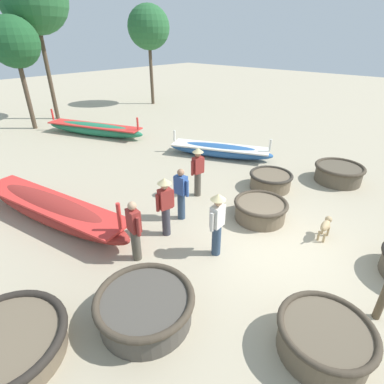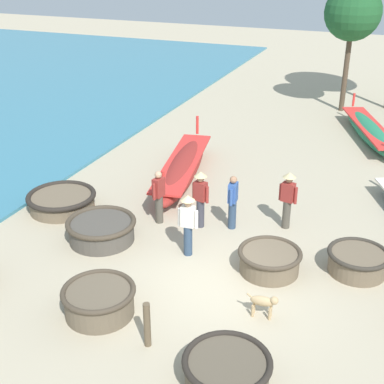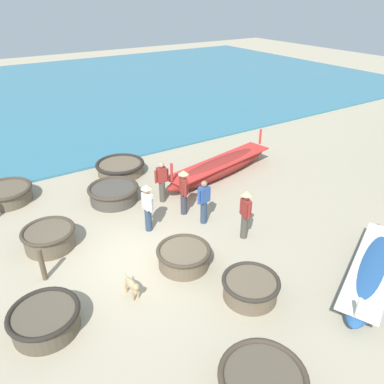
% 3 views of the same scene
% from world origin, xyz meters
% --- Properties ---
extents(ground_plane, '(80.00, 80.00, 0.00)m').
position_xyz_m(ground_plane, '(0.00, 0.00, 0.00)').
color(ground_plane, tan).
extents(coracle_beside_post, '(1.87, 1.87, 0.61)m').
position_xyz_m(coracle_beside_post, '(-3.61, 0.77, 0.33)').
color(coracle_beside_post, '#4C473F').
rests_on(coracle_beside_post, ground).
extents(coracle_center, '(1.63, 1.63, 0.59)m').
position_xyz_m(coracle_center, '(1.14, -2.86, 0.32)').
color(coracle_center, brown).
rests_on(coracle_center, ground).
extents(coracle_nearest, '(1.48, 1.48, 0.57)m').
position_xyz_m(coracle_nearest, '(2.89, 1.76, 0.31)').
color(coracle_nearest, brown).
rests_on(coracle_nearest, ground).
extents(coracle_far_left, '(2.05, 2.05, 0.52)m').
position_xyz_m(coracle_far_left, '(-5.66, 1.92, 0.29)').
color(coracle_far_left, brown).
rests_on(coracle_far_left, ground).
extents(coracle_far_right, '(1.55, 1.55, 0.58)m').
position_xyz_m(coracle_far_right, '(0.91, 1.00, 0.31)').
color(coracle_far_right, brown).
rests_on(coracle_far_right, ground).
extents(coracle_weathered, '(1.60, 1.60, 0.64)m').
position_xyz_m(coracle_weathered, '(-2.04, -1.95, 0.34)').
color(coracle_weathered, brown).
rests_on(coracle_weathered, ground).
extents(long_boat_blue_hull, '(2.08, 5.88, 1.39)m').
position_xyz_m(long_boat_blue_hull, '(-3.19, 5.34, 0.40)').
color(long_boat_blue_hull, maroon).
rests_on(long_boat_blue_hull, ground).
extents(long_boat_ochre_hull, '(2.96, 5.77, 1.18)m').
position_xyz_m(long_boat_ochre_hull, '(2.21, 11.87, 0.34)').
color(long_boat_ochre_hull, '#237551').
rests_on(long_boat_ochre_hull, ground).
extents(fisherman_hauling, '(0.52, 0.36, 1.67)m').
position_xyz_m(fisherman_hauling, '(0.79, 3.31, 0.96)').
color(fisherman_hauling, '#4C473D').
rests_on(fisherman_hauling, ground).
extents(fisherman_standing_left, '(0.53, 0.36, 1.67)m').
position_xyz_m(fisherman_standing_left, '(-1.20, 0.97, 0.96)').
color(fisherman_standing_left, '#2D425B').
rests_on(fisherman_standing_left, ground).
extents(fisherman_standing_right, '(0.27, 0.52, 1.57)m').
position_xyz_m(fisherman_standing_right, '(-2.62, 2.27, 0.84)').
color(fisherman_standing_right, '#4C473D').
rests_on(fisherman_standing_right, ground).
extents(fisherman_by_coracle, '(0.25, 0.53, 1.57)m').
position_xyz_m(fisherman_by_coracle, '(-0.60, 2.72, 0.84)').
color(fisherman_by_coracle, '#2D425B').
rests_on(fisherman_by_coracle, ground).
extents(fisherman_with_hat, '(0.52, 0.36, 1.67)m').
position_xyz_m(fisherman_with_hat, '(-1.45, 2.47, 0.96)').
color(fisherman_with_hat, '#383842').
rests_on(fisherman_with_hat, ground).
extents(dog, '(0.69, 0.24, 0.55)m').
position_xyz_m(dog, '(1.25, -0.74, 0.37)').
color(dog, tan).
rests_on(dog, ground).
extents(mooring_post_mid_beach, '(0.14, 0.14, 1.00)m').
position_xyz_m(mooring_post_mid_beach, '(-0.64, -2.47, 0.50)').
color(mooring_post_mid_beach, brown).
rests_on(mooring_post_mid_beach, ground).
extents(tree_rightmost, '(2.51, 2.51, 5.71)m').
position_xyz_m(tree_rightmost, '(0.62, 15.60, 4.42)').
color(tree_rightmost, '#4C3D2D').
rests_on(tree_rightmost, ground).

